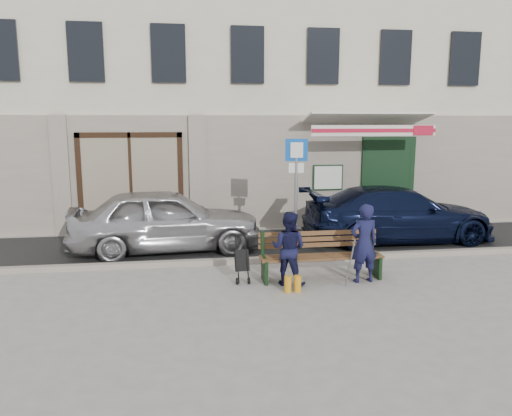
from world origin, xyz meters
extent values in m
plane|color=#9E9991|center=(0.00, 0.00, 0.00)|extent=(80.00, 80.00, 0.00)
cube|color=#282828|center=(0.00, 3.10, 0.01)|extent=(60.00, 3.20, 0.01)
cube|color=#9E9384|center=(0.00, 1.50, 0.06)|extent=(60.00, 0.18, 0.12)
cube|color=beige|center=(0.00, 8.50, 5.00)|extent=(20.00, 7.00, 10.00)
cube|color=#9E9384|center=(0.00, 4.96, 1.60)|extent=(20.00, 0.12, 3.20)
cube|color=maroon|center=(-3.20, 5.02, 1.55)|extent=(2.50, 0.12, 2.00)
cube|color=black|center=(4.10, 4.88, 1.30)|extent=(1.60, 0.10, 2.60)
cube|color=black|center=(4.10, 5.35, 1.20)|extent=(1.25, 0.90, 2.40)
cube|color=white|center=(2.30, 4.85, 1.45)|extent=(0.80, 0.03, 0.65)
cube|color=white|center=(3.20, 4.62, 3.08)|extent=(3.40, 1.72, 0.42)
cube|color=white|center=(3.20, 3.77, 2.80)|extent=(3.40, 0.05, 0.28)
cube|color=#B71630|center=(3.20, 3.74, 2.80)|extent=(3.40, 0.02, 0.10)
imported|color=#B6B6BB|center=(-2.23, 2.81, 0.76)|extent=(4.57, 2.15, 1.51)
imported|color=black|center=(3.61, 2.97, 0.70)|extent=(4.89, 2.07, 1.41)
cylinder|color=gray|center=(0.70, 1.93, 1.28)|extent=(0.07, 0.07, 2.57)
cube|color=#0C4FB3|center=(0.70, 1.93, 2.42)|extent=(0.49, 0.10, 0.49)
cube|color=white|center=(0.70, 1.90, 2.42)|extent=(0.28, 0.06, 0.34)
cube|color=white|center=(0.70, 1.93, 2.02)|extent=(0.34, 0.08, 0.22)
cube|color=brown|center=(0.83, 0.22, 0.45)|extent=(2.40, 0.50, 0.04)
cube|color=brown|center=(0.83, 0.50, 0.74)|extent=(2.40, 0.10, 0.36)
cube|color=black|center=(-0.29, 0.22, 0.23)|extent=(0.06, 0.50, 0.45)
cube|color=black|center=(1.95, 0.22, 0.23)|extent=(0.06, 0.50, 0.45)
cube|color=white|center=(1.58, 0.12, 0.48)|extent=(0.34, 0.25, 0.11)
cylinder|color=gray|center=(1.18, -0.45, 0.50)|extent=(0.07, 0.34, 0.96)
cylinder|color=orange|center=(0.03, -0.43, 0.15)|extent=(0.13, 0.13, 0.30)
cylinder|color=orange|center=(0.21, -0.43, 0.15)|extent=(0.13, 0.13, 0.30)
imported|color=#15173C|center=(1.58, -0.05, 0.76)|extent=(0.59, 0.42, 1.52)
imported|color=#131435|center=(0.13, 0.02, 0.70)|extent=(0.85, 0.80, 1.40)
cylinder|color=black|center=(-0.83, 0.12, 0.07)|extent=(0.05, 0.13, 0.13)
cylinder|color=black|center=(-0.61, 0.12, 0.07)|extent=(0.05, 0.13, 0.13)
cube|color=black|center=(-0.72, 0.31, 0.42)|extent=(0.29, 0.26, 0.44)
cylinder|color=black|center=(-0.72, 0.42, 0.89)|extent=(0.24, 0.05, 0.02)
camera|label=1|loc=(-1.78, -8.88, 3.07)|focal=35.00mm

